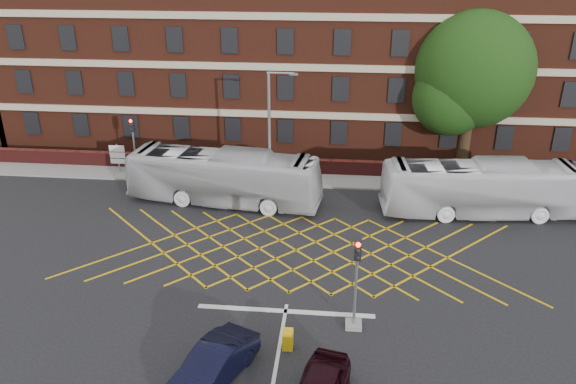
# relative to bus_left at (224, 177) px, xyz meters

# --- Properties ---
(ground) EXTENTS (120.00, 120.00, 0.00)m
(ground) POSITION_rel_bus_left_xyz_m (5.05, -7.73, -1.70)
(ground) COLOR black
(ground) RESTS_ON ground
(victorian_building) EXTENTS (51.00, 12.17, 20.40)m
(victorian_building) POSITION_rel_bus_left_xyz_m (5.30, 14.27, 6.13)
(victorian_building) COLOR #502114
(victorian_building) RESTS_ON ground
(boundary_wall) EXTENTS (56.00, 0.50, 1.10)m
(boundary_wall) POSITION_rel_bus_left_xyz_m (5.05, 5.27, -1.15)
(boundary_wall) COLOR #4C1614
(boundary_wall) RESTS_ON ground
(far_pavement) EXTENTS (60.00, 3.00, 0.12)m
(far_pavement) POSITION_rel_bus_left_xyz_m (5.05, 4.27, -1.64)
(far_pavement) COLOR slate
(far_pavement) RESTS_ON ground
(box_junction_hatching) EXTENTS (8.22, 8.22, 0.02)m
(box_junction_hatching) POSITION_rel_bus_left_xyz_m (5.05, -5.73, -1.69)
(box_junction_hatching) COLOR #CC990C
(box_junction_hatching) RESTS_ON ground
(stop_line) EXTENTS (8.00, 0.30, 0.02)m
(stop_line) POSITION_rel_bus_left_xyz_m (5.05, -11.23, -1.69)
(stop_line) COLOR silver
(stop_line) RESTS_ON ground
(bus_left) EXTENTS (12.49, 4.45, 3.40)m
(bus_left) POSITION_rel_bus_left_xyz_m (0.00, 0.00, 0.00)
(bus_left) COLOR #B8B9BD
(bus_left) RESTS_ON ground
(bus_right) EXTENTS (12.17, 3.67, 3.34)m
(bus_right) POSITION_rel_bus_left_xyz_m (15.79, -0.14, -0.03)
(bus_right) COLOR silver
(bus_right) RESTS_ON ground
(car_navy) EXTENTS (3.13, 4.62, 1.44)m
(car_navy) POSITION_rel_bus_left_xyz_m (2.80, -15.81, -0.98)
(car_navy) COLOR black
(car_navy) RESTS_ON ground
(deciduous_tree) EXTENTS (8.28, 8.22, 11.18)m
(deciduous_tree) POSITION_rel_bus_left_xyz_m (16.20, 8.29, 4.80)
(deciduous_tree) COLOR black
(deciduous_tree) RESTS_ON ground
(traffic_light_near) EXTENTS (0.70, 0.70, 4.27)m
(traffic_light_near) POSITION_rel_bus_left_xyz_m (8.09, -12.03, 0.06)
(traffic_light_near) COLOR slate
(traffic_light_near) RESTS_ON ground
(traffic_light_far) EXTENTS (0.70, 0.70, 4.27)m
(traffic_light_far) POSITION_rel_bus_left_xyz_m (-7.01, 3.56, 0.06)
(traffic_light_far) COLOR slate
(traffic_light_far) RESTS_ON ground
(street_lamp) EXTENTS (2.25, 1.00, 8.17)m
(street_lamp) POSITION_rel_bus_left_xyz_m (2.86, 1.00, 1.05)
(street_lamp) COLOR slate
(street_lamp) RESTS_ON ground
(direction_signs) EXTENTS (1.10, 0.16, 2.20)m
(direction_signs) POSITION_rel_bus_left_xyz_m (-8.49, 3.99, -0.32)
(direction_signs) COLOR gray
(direction_signs) RESTS_ON ground
(utility_cabinet) EXTENTS (0.42, 0.44, 0.88)m
(utility_cabinet) POSITION_rel_bus_left_xyz_m (5.40, -13.71, -1.26)
(utility_cabinet) COLOR gold
(utility_cabinet) RESTS_ON ground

